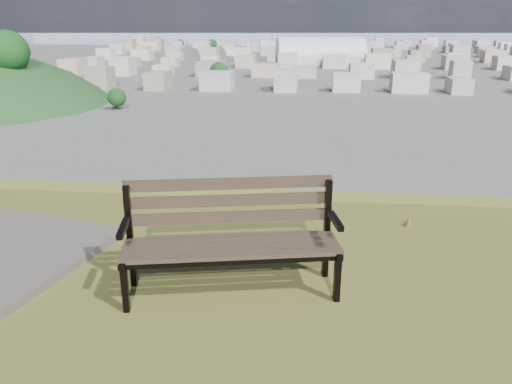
# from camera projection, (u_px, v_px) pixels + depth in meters

# --- Properties ---
(park_bench) EXTENTS (2.02, 1.00, 1.01)m
(park_bench) POSITION_uv_depth(u_px,v_px,m) (231.00, 232.00, 4.54)
(park_bench) COLOR #3B2B22
(park_bench) RESTS_ON hilltop_mesa
(arena) EXTENTS (56.06, 31.40, 22.35)m
(arena) POSITION_uv_depth(u_px,v_px,m) (320.00, 57.00, 307.77)
(arena) COLOR beige
(arena) RESTS_ON ground
(city_blocks) EXTENTS (395.00, 361.00, 7.00)m
(city_blocks) POSITION_uv_depth(u_px,v_px,m) (312.00, 52.00, 380.65)
(city_blocks) COLOR beige
(city_blocks) RESTS_ON ground
(city_trees) EXTENTS (406.52, 387.20, 9.98)m
(city_trees) POSITION_uv_depth(u_px,v_px,m) (269.00, 57.00, 312.15)
(city_trees) COLOR #2D2316
(city_trees) RESTS_ON ground
(bay_water) EXTENTS (2400.00, 700.00, 0.12)m
(bay_water) POSITION_uv_depth(u_px,v_px,m) (313.00, 36.00, 856.34)
(bay_water) COLOR #879CAC
(bay_water) RESTS_ON ground
(far_hills) EXTENTS (2050.00, 340.00, 60.00)m
(far_hills) POSITION_uv_depth(u_px,v_px,m) (291.00, 19.00, 1326.36)
(far_hills) COLOR #8994AA
(far_hills) RESTS_ON ground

